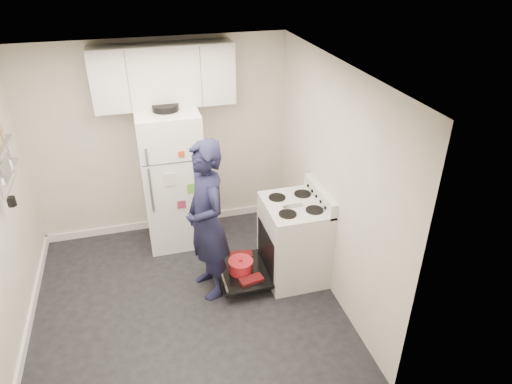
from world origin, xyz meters
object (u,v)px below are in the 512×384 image
object	(u,v)px
open_oven_door	(242,269)
person	(207,221)
electric_range	(293,241)
refrigerator	(173,178)

from	to	relation	value
open_oven_door	person	world-z (taller)	person
electric_range	person	xyz separation A→B (m)	(-0.96, -0.00, 0.43)
open_oven_door	refrigerator	bearing A→B (deg)	118.57
open_oven_door	electric_range	bearing A→B (deg)	-0.34
refrigerator	person	distance (m)	1.13
open_oven_door	person	xyz separation A→B (m)	(-0.37, -0.01, 0.71)
refrigerator	person	size ratio (longest dim) A/B	1.01
refrigerator	person	xyz separation A→B (m)	(0.23, -1.10, 0.02)
open_oven_door	refrigerator	xyz separation A→B (m)	(-0.60, 1.10, 0.70)
open_oven_door	refrigerator	size ratio (longest dim) A/B	0.38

